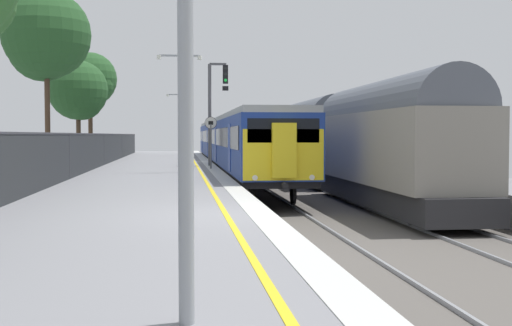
{
  "coord_description": "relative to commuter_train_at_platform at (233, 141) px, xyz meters",
  "views": [
    {
      "loc": [
        -1.34,
        -13.88,
        1.68
      ],
      "look_at": [
        1.32,
        8.71,
        0.71
      ],
      "focal_mm": 46.33,
      "sensor_mm": 36.0,
      "label": 1
    }
  ],
  "objects": [
    {
      "name": "commuter_train_at_platform",
      "position": [
        0.0,
        0.0,
        0.0
      ],
      "size": [
        2.83,
        40.28,
        3.81
      ],
      "color": "navy",
      "rests_on": "ground"
    },
    {
      "name": "background_tree_centre",
      "position": [
        -9.72,
        8.06,
        4.37
      ],
      "size": [
        3.9,
        3.9,
        7.7
      ],
      "color": "#473323",
      "rests_on": "ground"
    },
    {
      "name": "background_tree_back",
      "position": [
        -9.92,
        3.37,
        3.2
      ],
      "size": [
        3.94,
        3.94,
        6.6
      ],
      "color": "#473323",
      "rests_on": "ground"
    },
    {
      "name": "signal_gantry",
      "position": [
        -1.49,
        -5.62,
        2.17
      ],
      "size": [
        1.1,
        0.24,
        5.55
      ],
      "color": "#47474C",
      "rests_on": "ground"
    },
    {
      "name": "platform_lamp_far",
      "position": [
        -3.37,
        12.03,
        1.73
      ],
      "size": [
        2.0,
        0.2,
        5.0
      ],
      "color": "#93999E",
      "rests_on": "ground"
    },
    {
      "name": "ground",
      "position": [
        0.54,
        -27.44,
        -1.88
      ],
      "size": [
        17.4,
        110.0,
        1.21
      ],
      "color": "gray"
    },
    {
      "name": "speed_limit_sign",
      "position": [
        -1.85,
        -8.77,
        0.37
      ],
      "size": [
        0.59,
        0.08,
        2.56
      ],
      "color": "#59595B",
      "rests_on": "ground"
    },
    {
      "name": "platform_lamp_mid",
      "position": [
        -3.37,
        -11.73,
        1.88
      ],
      "size": [
        2.0,
        0.2,
        5.28
      ],
      "color": "#93999E",
      "rests_on": "ground"
    },
    {
      "name": "freight_train_adjacent_track",
      "position": [
        4.0,
        -11.59,
        0.22
      ],
      "size": [
        2.6,
        27.03,
        4.56
      ],
      "color": "#232326",
      "rests_on": "ground"
    },
    {
      "name": "background_tree_right",
      "position": [
        -10.47,
        -4.82,
        5.53
      ],
      "size": [
        4.69,
        4.69,
        9.36
      ],
      "color": "#473323",
      "rests_on": "ground"
    }
  ]
}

